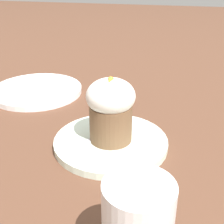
# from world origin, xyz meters

# --- Properties ---
(ground_plane) EXTENTS (4.00, 4.00, 0.00)m
(ground_plane) POSITION_xyz_m (0.00, 0.00, 0.00)
(ground_plane) COLOR #513323
(dessert_plate) EXTENTS (0.21, 0.21, 0.01)m
(dessert_plate) POSITION_xyz_m (0.00, 0.00, 0.01)
(dessert_plate) COLOR silver
(dessert_plate) RESTS_ON ground_plane
(carrot_cake) EXTENTS (0.09, 0.09, 0.12)m
(carrot_cake) POSITION_xyz_m (-0.00, 0.00, 0.08)
(carrot_cake) COLOR brown
(carrot_cake) RESTS_ON dessert_plate
(spoon) EXTENTS (0.08, 0.10, 0.01)m
(spoon) POSITION_xyz_m (0.01, -0.02, 0.02)
(spoon) COLOR silver
(spoon) RESTS_ON dessert_plate
(side_plate) EXTENTS (0.23, 0.23, 0.01)m
(side_plate) POSITION_xyz_m (-0.21, -0.24, 0.01)
(side_plate) COLOR white
(side_plate) RESTS_ON ground_plane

